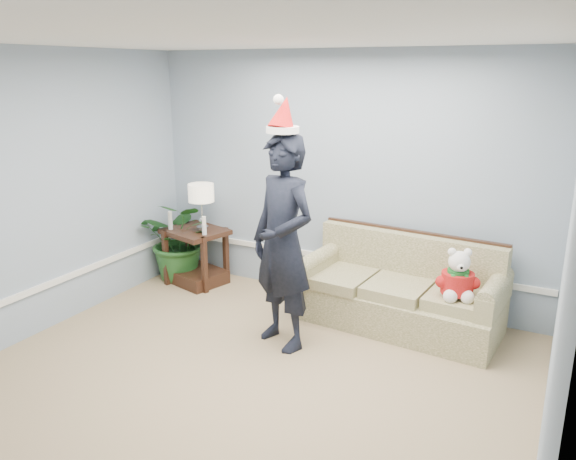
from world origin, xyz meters
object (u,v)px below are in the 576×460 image
Objects in this scene: man at (283,243)px; teddy_bear at (457,280)px; side_table at (197,262)px; table_lamp at (201,195)px; sofa at (401,294)px; houseplant at (181,239)px.

teddy_bear is at bearing 48.98° from man.
man is at bearing -28.65° from side_table.
man is (1.60, -0.98, -0.09)m from table_lamp.
sofa is at bearing 139.70° from teddy_bear.
side_table is 0.41× the size of man.
table_lamp reaches higher than side_table.
side_table is 1.53× the size of table_lamp.
man is at bearing -26.20° from houseplant.
sofa is at bearing 69.53° from man.
table_lamp is at bearing -176.80° from sofa.
side_table is at bearing -127.58° from table_lamp.
table_lamp is at bearing 52.42° from side_table.
side_table is at bearing 155.98° from teddy_bear.
table_lamp reaches higher than teddy_bear.
table_lamp is at bearing 8.82° from houseplant.
table_lamp is 0.54× the size of houseplant.
teddy_bear reaches higher than side_table.
teddy_bear is at bearing -5.29° from table_lamp.
sofa is 2.51m from side_table.
man is (1.65, -0.90, 0.73)m from side_table.
table_lamp is 1.12× the size of teddy_bear.
side_table is 0.82m from table_lamp.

